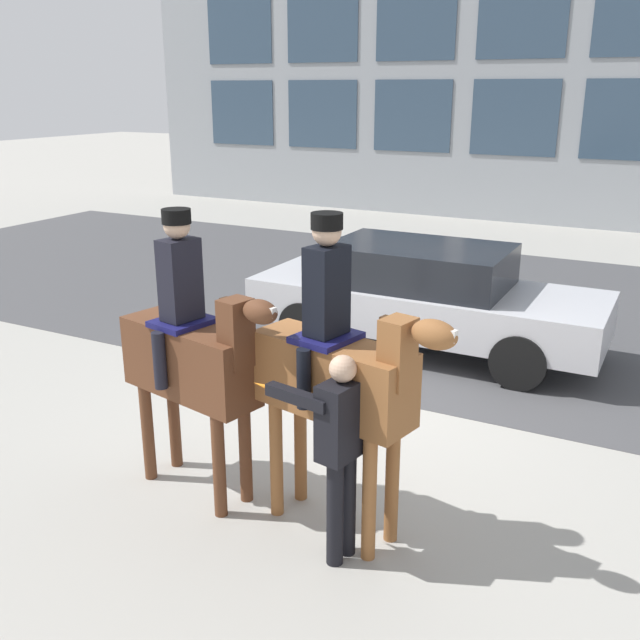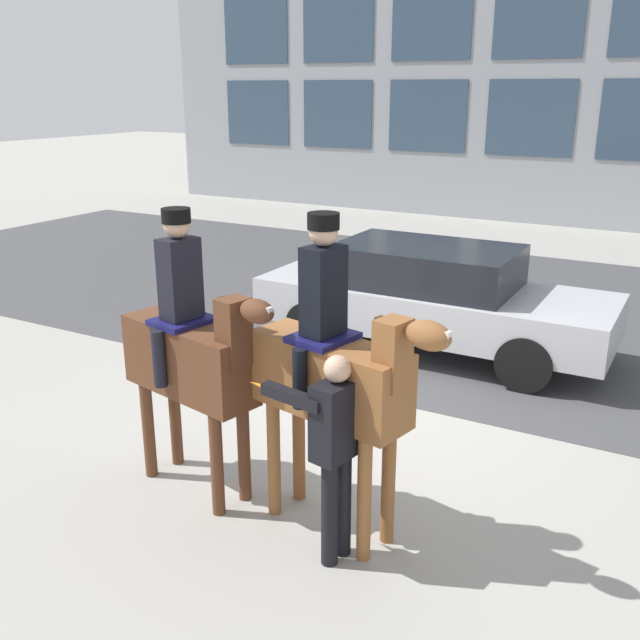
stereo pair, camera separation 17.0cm
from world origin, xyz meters
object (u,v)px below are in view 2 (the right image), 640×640
at_px(mounted_horse_lead, 192,351).
at_px(mounted_horse_companion, 333,371).
at_px(pedestrian_bystander, 334,443).
at_px(street_car_near_lane, 431,296).

relative_size(mounted_horse_lead, mounted_horse_companion, 0.97).
bearing_deg(pedestrian_bystander, mounted_horse_lead, -0.30).
height_order(mounted_horse_lead, street_car_near_lane, mounted_horse_lead).
bearing_deg(street_car_near_lane, mounted_horse_companion, -79.23).
relative_size(mounted_horse_companion, pedestrian_bystander, 1.56).
bearing_deg(mounted_horse_companion, pedestrian_bystander, -48.22).
height_order(pedestrian_bystander, street_car_near_lane, pedestrian_bystander).
distance_m(mounted_horse_lead, street_car_near_lane, 4.50).
relative_size(mounted_horse_lead, street_car_near_lane, 0.54).
bearing_deg(pedestrian_bystander, mounted_horse_companion, -49.53).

